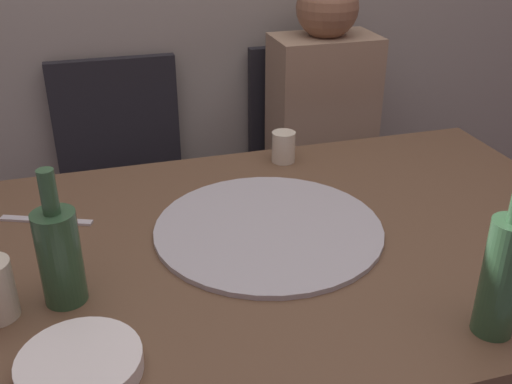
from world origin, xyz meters
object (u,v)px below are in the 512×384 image
object	(u,v)px
table_knife	(46,220)
chair_left	(124,175)
beer_bottle	(59,254)
guest_in_sweater	(331,136)
pizza_tray	(268,229)
wine_bottle	(503,275)
wine_glass	(283,147)
chair_right	(314,153)
dining_table	(305,264)
plate_stack	(80,365)

from	to	relation	value
table_knife	chair_left	distance (m)	0.73
beer_bottle	guest_in_sweater	bearing A→B (deg)	42.94
pizza_tray	wine_bottle	xyz separation A→B (m)	(0.27, -0.43, 0.11)
wine_bottle	chair_left	distance (m)	1.43
wine_glass	table_knife	bearing A→B (deg)	-165.01
wine_glass	chair_right	distance (m)	0.63
dining_table	table_knife	xyz separation A→B (m)	(-0.56, 0.23, 0.08)
pizza_tray	guest_in_sweater	xyz separation A→B (m)	(0.45, 0.70, -0.09)
wine_bottle	beer_bottle	bearing A→B (deg)	157.07
wine_bottle	wine_glass	bearing A→B (deg)	98.45
pizza_tray	wine_glass	xyz separation A→B (m)	(0.16, 0.36, 0.04)
dining_table	beer_bottle	xyz separation A→B (m)	(-0.52, -0.09, 0.18)
chair_right	wine_bottle	bearing A→B (deg)	82.21
beer_bottle	guest_in_sweater	xyz separation A→B (m)	(0.89, 0.83, -0.19)
wine_bottle	table_knife	bearing A→B (deg)	140.67
wine_glass	guest_in_sweater	xyz separation A→B (m)	(0.29, 0.34, -0.13)
dining_table	beer_bottle	size ratio (longest dim) A/B	5.26
beer_bottle	plate_stack	distance (m)	0.22
plate_stack	guest_in_sweater	xyz separation A→B (m)	(0.87, 1.03, -0.10)
wine_bottle	table_knife	xyz separation A→B (m)	(-0.76, 0.62, -0.11)
chair_left	guest_in_sweater	xyz separation A→B (m)	(0.71, -0.15, 0.13)
table_knife	chair_right	bearing A→B (deg)	-121.92
table_knife	chair_right	size ratio (longest dim) A/B	0.24
plate_stack	table_knife	distance (m)	0.53
dining_table	guest_in_sweater	world-z (taller)	guest_in_sweater
table_knife	beer_bottle	bearing A→B (deg)	120.43
plate_stack	table_knife	world-z (taller)	plate_stack
chair_right	table_knife	bearing A→B (deg)	35.33
wine_bottle	chair_left	size ratio (longest dim) A/B	0.32
dining_table	pizza_tray	world-z (taller)	pizza_tray
guest_in_sweater	pizza_tray	bearing A→B (deg)	57.18
beer_bottle	chair_left	bearing A→B (deg)	79.79
pizza_tray	table_knife	xyz separation A→B (m)	(-0.48, 0.19, -0.00)
wine_glass	chair_left	size ratio (longest dim) A/B	0.10
chair_right	plate_stack	bearing A→B (deg)	53.71
pizza_tray	plate_stack	distance (m)	0.54
wine_glass	table_knife	xyz separation A→B (m)	(-0.64, -0.17, -0.04)
wine_glass	table_knife	size ratio (longest dim) A/B	0.39
chair_left	pizza_tray	bearing A→B (deg)	107.31
beer_bottle	wine_glass	bearing A→B (deg)	39.37
dining_table	guest_in_sweater	distance (m)	0.83
pizza_tray	wine_glass	bearing A→B (deg)	66.43
plate_stack	table_knife	bearing A→B (deg)	96.74
pizza_tray	chair_left	bearing A→B (deg)	107.31
pizza_tray	beer_bottle	bearing A→B (deg)	-163.36
chair_right	guest_in_sweater	bearing A→B (deg)	90.00
dining_table	table_knife	distance (m)	0.61
pizza_tray	wine_glass	size ratio (longest dim) A/B	5.96
beer_bottle	guest_in_sweater	size ratio (longest dim) A/B	0.23
beer_bottle	wine_glass	size ratio (longest dim) A/B	3.11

